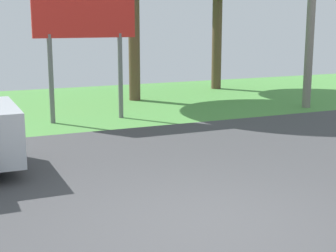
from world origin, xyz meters
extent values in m
cube|color=#424244|center=(0.00, 2.00, -0.05)|extent=(40.00, 8.00, 0.10)
cube|color=#4F9142|center=(0.00, 10.00, -0.05)|extent=(40.00, 8.00, 0.10)
cylinder|color=slate|center=(-0.52, 7.38, 1.10)|extent=(0.12, 0.12, 2.20)
cylinder|color=slate|center=(1.28, 7.38, 1.10)|extent=(0.12, 0.12, 2.20)
cube|color=red|center=(0.38, 7.38, 2.80)|extent=(2.60, 0.10, 1.40)
cylinder|color=brown|center=(6.44, 11.54, 1.92)|extent=(0.36, 0.36, 3.84)
cylinder|color=brown|center=(2.66, 10.12, 2.27)|extent=(0.36, 0.36, 4.55)
camera|label=1|loc=(-2.98, -5.39, 2.54)|focal=55.07mm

